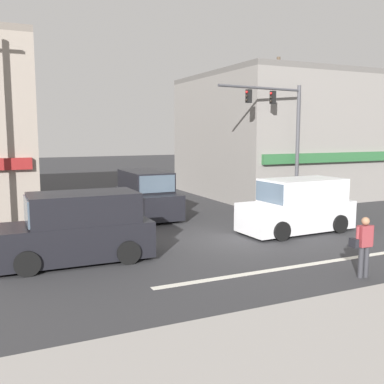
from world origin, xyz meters
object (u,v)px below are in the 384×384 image
object	(u,v)px
van_crossing_center	(298,207)
pedestrian_foreground_with_bag	(364,243)
utility_pole_far_right	(277,126)
van_parked_curbside	(147,195)
van_waiting_far	(77,229)
traffic_light_mast	(283,127)

from	to	relation	value
van_crossing_center	pedestrian_foreground_with_bag	bearing A→B (deg)	-110.47
utility_pole_far_right	van_crossing_center	xyz separation A→B (m)	(-5.04, -8.59, -3.33)
utility_pole_far_right	van_parked_curbside	world-z (taller)	utility_pole_far_right
van_waiting_far	pedestrian_foreground_with_bag	bearing A→B (deg)	-35.67
traffic_light_mast	pedestrian_foreground_with_bag	xyz separation A→B (m)	(-4.02, -9.19, -3.22)
traffic_light_mast	van_waiting_far	distance (m)	12.01
traffic_light_mast	van_parked_curbside	distance (m)	7.31
utility_pole_far_right	traffic_light_mast	xyz separation A→B (m)	(-3.00, -4.72, -0.15)
van_waiting_far	traffic_light_mast	bearing A→B (deg)	22.14
traffic_light_mast	van_waiting_far	size ratio (longest dim) A/B	1.34
van_parked_curbside	pedestrian_foreground_with_bag	xyz separation A→B (m)	(2.28, -11.13, -0.05)
traffic_light_mast	pedestrian_foreground_with_bag	bearing A→B (deg)	-113.61
van_parked_curbside	van_waiting_far	bearing A→B (deg)	-125.11
van_parked_curbside	utility_pole_far_right	bearing A→B (deg)	16.61
van_crossing_center	van_waiting_far	xyz separation A→B (m)	(-8.70, -0.50, 0.00)
van_waiting_far	pedestrian_foreground_with_bag	size ratio (longest dim) A/B	2.77
utility_pole_far_right	van_waiting_far	size ratio (longest dim) A/B	1.80
utility_pole_far_right	van_crossing_center	world-z (taller)	utility_pole_far_right
utility_pole_far_right	traffic_light_mast	world-z (taller)	utility_pole_far_right
utility_pole_far_right	van_waiting_far	distance (m)	16.80
traffic_light_mast	pedestrian_foreground_with_bag	distance (m)	10.53
utility_pole_far_right	van_waiting_far	xyz separation A→B (m)	(-13.74, -9.09, -3.33)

